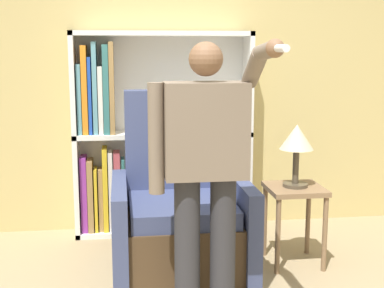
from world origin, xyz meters
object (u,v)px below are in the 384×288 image
(bookcase, at_px, (138,137))
(armchair, at_px, (180,216))
(person_standing, at_px, (205,163))
(table_lamp, at_px, (297,141))
(side_table, at_px, (295,202))

(bookcase, relative_size, armchair, 1.35)
(person_standing, distance_m, table_lamp, 1.04)
(table_lamp, bearing_deg, side_table, 90.00)
(person_standing, bearing_deg, armchair, 94.98)
(bookcase, xyz_separation_m, person_standing, (0.32, -1.56, 0.09))
(armchair, height_order, table_lamp, armchair)
(bookcase, relative_size, side_table, 2.93)
(side_table, bearing_deg, bookcase, 142.03)
(table_lamp, bearing_deg, person_standing, -137.89)
(person_standing, height_order, side_table, person_standing)
(armchair, distance_m, table_lamp, 0.99)
(bookcase, bearing_deg, armchair, -72.29)
(side_table, relative_size, table_lamp, 1.28)
(armchair, relative_size, person_standing, 0.79)
(armchair, relative_size, table_lamp, 2.79)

